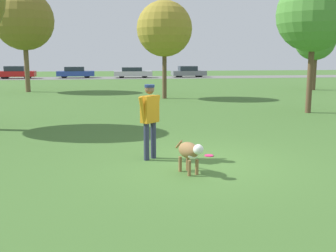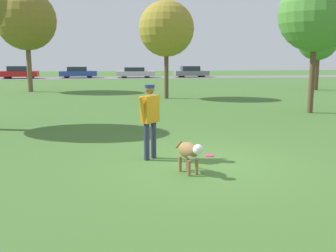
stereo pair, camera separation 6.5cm
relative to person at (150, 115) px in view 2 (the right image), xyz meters
The scene contains 13 objects.
ground_plane 1.63m from the person, 26.26° to the right, with size 120.00×120.00×0.00m, color #426B2D.
far_road_strip 37.31m from the person, 88.30° to the left, with size 120.00×6.00×0.01m.
person is the anchor object (origin of this frame).
dog 1.59m from the person, 62.07° to the right, with size 0.52×0.97×0.69m.
frisbee 1.80m from the person, ahead, with size 0.22×0.22×0.02m.
tree_far_right 22.90m from the person, 52.31° to the left, with size 2.87×2.87×5.03m.
tree_near_right 10.70m from the person, 41.79° to the left, with size 3.12×3.12×5.72m.
tree_far_left 20.84m from the person, 108.41° to the left, with size 4.02×4.02×6.85m.
tree_mid_center 14.18m from the person, 80.47° to the left, with size 3.16×3.16×5.56m.
parked_car_red 38.86m from the person, 106.63° to the left, with size 4.07×1.71×1.39m.
parked_car_blue 37.97m from the person, 97.06° to the left, with size 4.29×1.89×1.29m.
parked_car_silver 37.12m from the person, 87.09° to the left, with size 4.43×1.90×1.22m.
parked_car_grey 38.54m from the person, 77.11° to the left, with size 4.10×1.89×1.32m.
Camera 2 is at (-1.98, -8.49, 2.40)m, focal length 42.00 mm.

